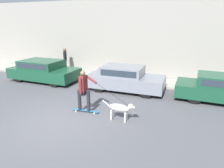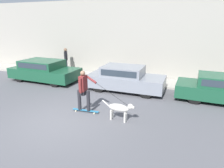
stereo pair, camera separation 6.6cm
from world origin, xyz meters
The scene contains 8 objects.
ground_plane centered at (0.00, 0.00, 0.00)m, with size 36.00×36.00×0.00m, color #545459.
back_wall centered at (0.00, 7.12, 2.42)m, with size 32.00×0.30×4.84m.
sidewalk_curb centered at (0.00, 6.05, 0.05)m, with size 30.00×1.80×0.11m.
parked_car_0 centered at (-4.01, 4.18, 0.63)m, with size 4.22×1.96×1.26m.
parked_car_1 centered at (1.11, 4.18, 0.63)m, with size 3.95×1.72×1.28m.
dog centered at (1.96, 0.84, 0.48)m, with size 1.25×0.33×0.72m.
skateboarder centered at (0.42, 1.03, 0.96)m, with size 2.45×0.57×1.69m.
pedestrian_with_bag centered at (-3.79, 6.22, 1.04)m, with size 0.38×0.59×1.66m.
Camera 1 is at (3.96, -5.41, 3.41)m, focal length 32.00 mm.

